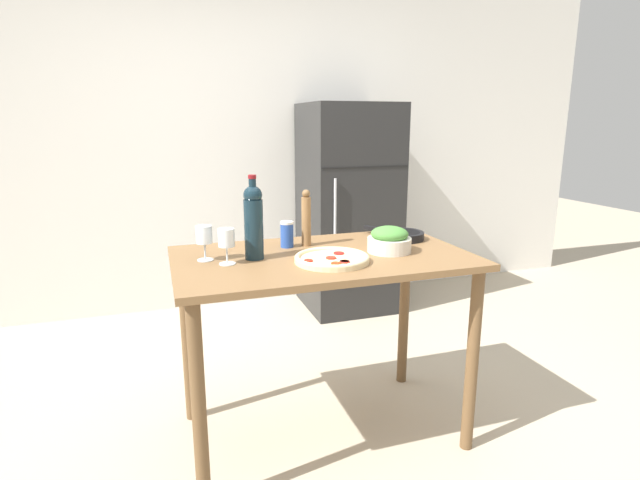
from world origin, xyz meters
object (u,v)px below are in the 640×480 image
wine_glass_near (226,240)px  refrigerator (348,208)px  wine_bottle (253,220)px  pepper_mill (306,219)px  salt_canister (287,234)px  cast_iron_skillet (402,235)px  wine_glass_far (204,237)px  homemade_pizza (331,259)px  salad_bowl (389,240)px

wine_glass_near → refrigerator: bearing=53.8°
wine_bottle → pepper_mill: size_ratio=1.35×
wine_glass_near → salt_canister: 0.38m
wine_bottle → cast_iron_skillet: 0.81m
wine_bottle → salt_canister: size_ratio=2.94×
refrigerator → pepper_mill: refrigerator is taller
wine_glass_far → cast_iron_skillet: bearing=5.1°
homemade_pizza → refrigerator: bearing=66.3°
wine_bottle → wine_glass_near: wine_bottle is taller
wine_glass_far → salt_canister: bearing=16.6°
pepper_mill → salt_canister: pepper_mill is taller
pepper_mill → homemade_pizza: pepper_mill is taller
refrigerator → homemade_pizza: (-0.76, -1.72, 0.10)m
wine_bottle → wine_glass_far: 0.22m
wine_bottle → salt_canister: bearing=40.0°
wine_glass_near → homemade_pizza: 0.45m
salad_bowl → cast_iron_skillet: (0.17, 0.21, -0.03)m
pepper_mill → wine_glass_far: bearing=-166.7°
wine_glass_near → cast_iron_skillet: size_ratio=0.47×
refrigerator → salad_bowl: bearing=-105.1°
wine_bottle → homemade_pizza: (0.30, -0.16, -0.16)m
homemade_pizza → salt_canister: size_ratio=2.57×
salad_bowl → homemade_pizza: 0.32m
pepper_mill → salt_canister: bearing=179.3°
homemade_pizza → cast_iron_skillet: size_ratio=1.00×
wine_glass_far → salad_bowl: 0.83m
refrigerator → wine_glass_near: (-1.18, -1.62, 0.19)m
wine_bottle → wine_glass_near: bearing=-159.0°
wine_glass_near → homemade_pizza: bearing=-14.1°
wine_glass_near → salad_bowl: 0.74m
pepper_mill → refrigerator: bearing=61.3°
wine_glass_near → homemade_pizza: size_ratio=0.48×
wine_bottle → salad_bowl: wine_bottle is taller
wine_glass_far → salad_bowl: wine_glass_far is taller
wine_glass_near → cast_iron_skillet: 0.93m
refrigerator → pepper_mill: (-0.77, -1.41, 0.22)m
refrigerator → wine_bottle: bearing=-124.0°
pepper_mill → homemade_pizza: (0.02, -0.31, -0.12)m
wine_bottle → salt_canister: 0.27m
refrigerator → homemade_pizza: bearing=-113.7°
wine_glass_far → wine_glass_near: bearing=-47.0°
salad_bowl → salt_canister: salt_canister is taller
wine_bottle → homemade_pizza: wine_bottle is taller
wine_glass_near → pepper_mill: (0.41, 0.20, 0.03)m
refrigerator → wine_bottle: 1.91m
wine_bottle → wine_glass_far: (-0.21, 0.04, -0.07)m
wine_glass_far → cast_iron_skillet: (0.99, 0.09, -0.08)m
pepper_mill → salt_canister: 0.12m
homemade_pizza → wine_glass_far: bearing=159.0°
salad_bowl → homemade_pizza: salad_bowl is taller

